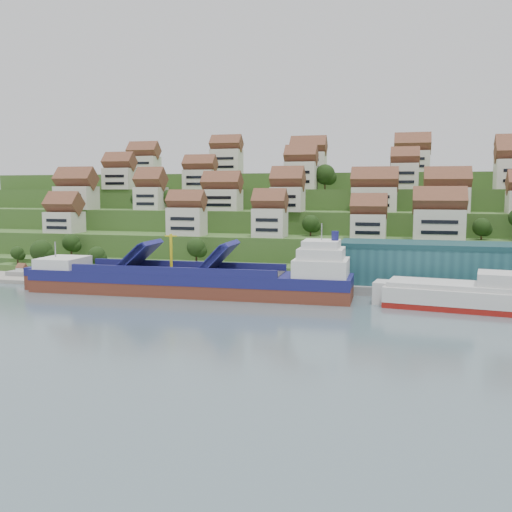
# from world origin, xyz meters

# --- Properties ---
(ground) EXTENTS (300.00, 300.00, 0.00)m
(ground) POSITION_xyz_m (0.00, 0.00, 0.00)
(ground) COLOR slate
(ground) RESTS_ON ground
(quay) EXTENTS (180.00, 14.00, 2.20)m
(quay) POSITION_xyz_m (20.00, 15.00, 1.10)
(quay) COLOR gray
(quay) RESTS_ON ground
(pebble_beach) EXTENTS (45.00, 20.00, 1.00)m
(pebble_beach) POSITION_xyz_m (-58.00, 12.00, 0.50)
(pebble_beach) COLOR gray
(pebble_beach) RESTS_ON ground
(hillside) EXTENTS (260.00, 128.00, 31.00)m
(hillside) POSITION_xyz_m (0.00, 103.55, 10.66)
(hillside) COLOR #2D4C1E
(hillside) RESTS_ON ground
(hillside_village) EXTENTS (161.46, 62.54, 29.40)m
(hillside_village) POSITION_xyz_m (3.81, 61.38, 24.58)
(hillside_village) COLOR beige
(hillside_village) RESTS_ON ground
(hillside_trees) EXTENTS (145.64, 60.97, 30.20)m
(hillside_trees) POSITION_xyz_m (-10.95, 45.31, 17.01)
(hillside_trees) COLOR #1D3712
(hillside_trees) RESTS_ON ground
(warehouse) EXTENTS (60.00, 15.00, 10.00)m
(warehouse) POSITION_xyz_m (52.00, 17.00, 7.20)
(warehouse) COLOR #22545C
(warehouse) RESTS_ON quay
(flagpole) EXTENTS (1.28, 0.16, 8.00)m
(flagpole) POSITION_xyz_m (18.11, 10.00, 6.88)
(flagpole) COLOR gray
(flagpole) RESTS_ON quay
(beach_huts) EXTENTS (14.40, 3.70, 2.20)m
(beach_huts) POSITION_xyz_m (-60.00, 10.75, 2.10)
(beach_huts) COLOR white
(beach_huts) RESTS_ON pebble_beach
(cargo_ship) EXTENTS (77.84, 14.61, 17.18)m
(cargo_ship) POSITION_xyz_m (-10.16, -0.39, 3.28)
(cargo_ship) COLOR brown
(cargo_ship) RESTS_ON ground
(second_ship) EXTENTS (31.32, 14.96, 8.74)m
(second_ship) POSITION_xyz_m (49.33, -1.02, 2.64)
(second_ship) COLOR maroon
(second_ship) RESTS_ON ground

